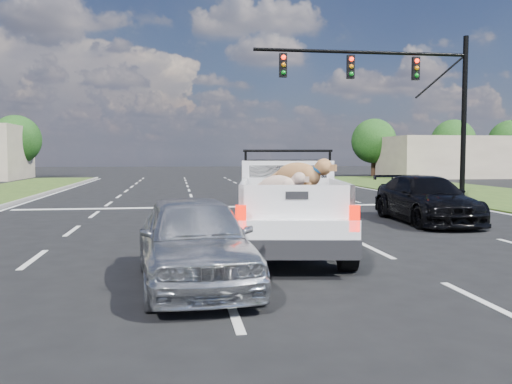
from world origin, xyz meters
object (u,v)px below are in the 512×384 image
traffic_signal (411,90)px  pickup_truck (288,203)px  black_coupe (426,199)px  silver_sedan (194,240)px

traffic_signal → pickup_truck: 12.87m
traffic_signal → black_coupe: size_ratio=1.89×
silver_sedan → black_coupe: silver_sedan is taller
pickup_truck → black_coupe: 6.36m
traffic_signal → silver_sedan: 16.52m
traffic_signal → black_coupe: traffic_signal is taller
pickup_truck → silver_sedan: size_ratio=1.44×
traffic_signal → pickup_truck: traffic_signal is taller
silver_sedan → black_coupe: 9.94m
traffic_signal → silver_sedan: bearing=-125.9°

